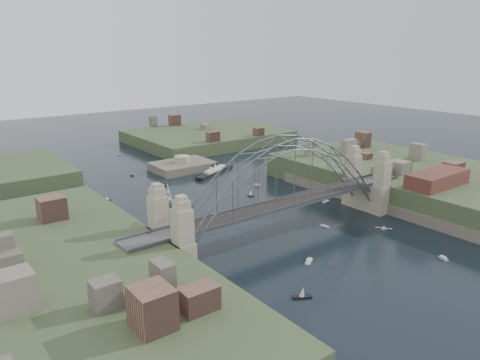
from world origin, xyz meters
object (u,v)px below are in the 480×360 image
object	(u,v)px
fort_island	(183,171)
ocean_liner	(215,172)
bridge	(285,187)
naval_cruiser_far	(60,174)
wharf_shed	(437,179)
naval_cruiser_near	(166,193)

from	to	relation	value
fort_island	ocean_liner	distance (m)	14.00
bridge	ocean_liner	xyz separation A→B (m)	(18.72, 57.77, -11.49)
fort_island	ocean_liner	world-z (taller)	fort_island
bridge	naval_cruiser_far	xyz separation A→B (m)	(-27.63, 89.86, -11.57)
fort_island	naval_cruiser_far	xyz separation A→B (m)	(-39.63, 19.86, 1.10)
naval_cruiser_far	ocean_liner	xyz separation A→B (m)	(46.34, -32.09, 0.07)
naval_cruiser_far	ocean_liner	distance (m)	56.37
bridge	wharf_shed	distance (m)	46.23
ocean_liner	naval_cruiser_far	bearing A→B (deg)	145.30
wharf_shed	naval_cruiser_far	bearing A→B (deg)	124.59
bridge	naval_cruiser_far	bearing A→B (deg)	107.09
ocean_liner	bridge	bearing A→B (deg)	-107.95
wharf_shed	naval_cruiser_far	world-z (taller)	wharf_shed
bridge	wharf_shed	bearing A→B (deg)	-17.65
naval_cruiser_far	ocean_liner	bearing A→B (deg)	-34.70
wharf_shed	naval_cruiser_near	xyz separation A→B (m)	(-52.10, 59.83, -9.18)
naval_cruiser_far	bridge	bearing A→B (deg)	-72.91
ocean_liner	wharf_shed	bearing A→B (deg)	-70.60
fort_island	naval_cruiser_near	world-z (taller)	fort_island
fort_island	naval_cruiser_near	distance (m)	31.46
wharf_shed	ocean_liner	size ratio (longest dim) A/B	0.95
bridge	fort_island	bearing A→B (deg)	80.27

